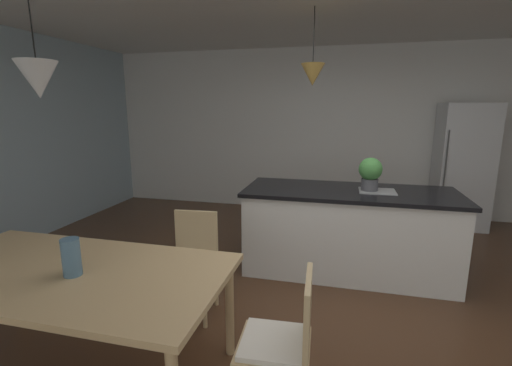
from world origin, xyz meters
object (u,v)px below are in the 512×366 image
Objects in this scene: dining_table at (68,279)px; kitchen_island at (348,230)px; refrigerator at (462,166)px; potted_plant_on_island at (370,173)px; chair_far_right at (192,260)px; vase_on_dining_table at (71,257)px; chair_kitchen_end at (283,341)px.

kitchen_island is (1.74, 2.00, -0.22)m from dining_table.
refrigerator reaches higher than potted_plant_on_island.
chair_far_right is 1.71m from kitchen_island.
dining_table is 2.81m from potted_plant_on_island.
refrigerator is (2.91, 3.09, 0.43)m from chair_far_right.
vase_on_dining_table is at bearing -128.81° from kitchen_island.
chair_far_right is 1.96m from potted_plant_on_island.
kitchen_island is (1.29, 1.12, -0.01)m from chair_far_right.
chair_kitchen_end is at bearing 2.39° from vase_on_dining_table.
potted_plant_on_island reaches higher than dining_table.
refrigerator reaches higher than chair_far_right.
refrigerator is (1.62, 1.97, 0.44)m from kitchen_island.
vase_on_dining_table is at bearing -129.08° from refrigerator.
potted_plant_on_island is (1.93, 2.00, 0.41)m from dining_table.
refrigerator reaches higher than dining_table.
potted_plant_on_island is at bearing 48.10° from vase_on_dining_table.
potted_plant_on_island reaches higher than vase_on_dining_table.
dining_table is 8.69× the size of vase_on_dining_table.
refrigerator is 5.20× the size of potted_plant_on_island.
dining_table is at bearing -130.22° from refrigerator.
refrigerator is 2.44m from potted_plant_on_island.
chair_kitchen_end is 0.40× the size of kitchen_island.
chair_far_right is 0.40× the size of kitchen_island.
potted_plant_on_island reaches higher than chair_kitchen_end.
refrigerator is 5.18m from vase_on_dining_table.
chair_far_right is 3.75× the size of vase_on_dining_table.
potted_plant_on_island reaches higher than chair_far_right.
chair_kitchen_end is at bearing 0.12° from dining_table.
chair_kitchen_end is 3.75× the size of vase_on_dining_table.
vase_on_dining_table is (-1.84, -2.05, -0.23)m from potted_plant_on_island.
refrigerator is at bearing 54.10° from potted_plant_on_island.
chair_far_right is 0.48× the size of refrigerator.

